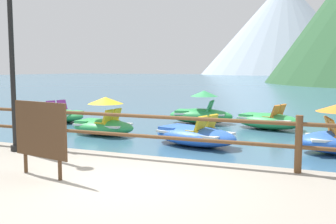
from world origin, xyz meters
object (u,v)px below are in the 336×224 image
sign_board (41,131)px  pedal_boat_6 (195,135)px  pedal_boat_5 (268,121)px  lamp_post (11,35)px  pedal_boat_4 (62,115)px  pedal_boat_7 (201,113)px  pedal_boat_1 (103,122)px

sign_board → pedal_boat_6: sign_board is taller
pedal_boat_5 → lamp_post: bearing=-117.3°
pedal_boat_4 → pedal_boat_7: 5.50m
sign_board → pedal_boat_6: bearing=81.7°
lamp_post → pedal_boat_6: size_ratio=1.42×
pedal_boat_1 → pedal_boat_4: (-3.18, 2.11, -0.14)m
pedal_boat_1 → pedal_boat_5: pedal_boat_1 is taller
sign_board → pedal_boat_4: size_ratio=0.50×
pedal_boat_1 → sign_board: bearing=-67.1°
sign_board → pedal_boat_6: (0.78, 5.30, -0.84)m
pedal_boat_4 → pedal_boat_6: (6.44, -2.70, 0.03)m
lamp_post → pedal_boat_4: (-3.85, 6.63, -2.52)m
pedal_boat_4 → pedal_boat_6: size_ratio=0.86×
pedal_boat_1 → pedal_boat_5: size_ratio=0.82×
pedal_boat_6 → pedal_boat_4: bearing=157.3°
sign_board → pedal_boat_5: size_ratio=0.44×
pedal_boat_4 → pedal_boat_6: pedal_boat_6 is taller
lamp_post → pedal_boat_4: lamp_post is taller
lamp_post → pedal_boat_7: 8.68m
lamp_post → pedal_boat_6: lamp_post is taller
lamp_post → sign_board: (1.82, -1.36, -1.65)m
pedal_boat_5 → pedal_boat_7: pedal_boat_7 is taller
lamp_post → pedal_boat_7: (1.41, 8.22, -2.37)m
sign_board → pedal_boat_5: 9.43m
pedal_boat_4 → pedal_boat_7: (5.26, 1.59, 0.15)m
pedal_boat_7 → lamp_post: bearing=-99.7°
lamp_post → pedal_boat_6: 5.33m
pedal_boat_5 → pedal_boat_6: bearing=-110.3°
pedal_boat_5 → pedal_boat_6: size_ratio=0.97×
sign_board → pedal_boat_1: (-2.49, 5.89, -0.73)m
pedal_boat_4 → pedal_boat_5: size_ratio=0.88×
sign_board → pedal_boat_6: 5.42m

